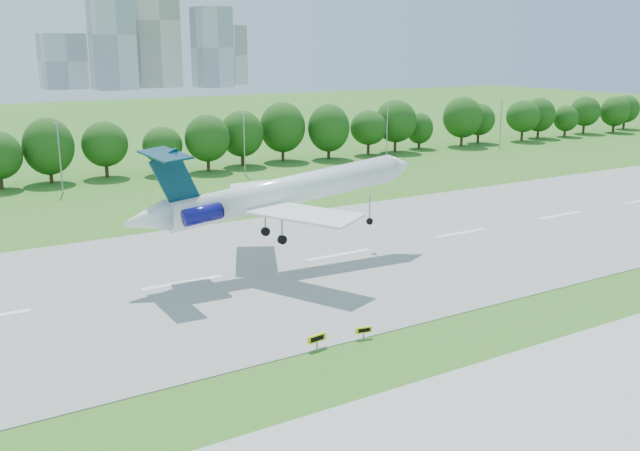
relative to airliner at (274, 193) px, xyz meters
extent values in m
plane|color=#346B1C|center=(8.76, -25.03, -8.71)|extent=(600.00, 600.00, 0.00)
cube|color=gray|center=(8.76, -0.03, -8.67)|extent=(400.00, 45.00, 0.08)
cylinder|color=#382314|center=(-11.24, 66.97, -6.91)|extent=(0.70, 0.70, 3.60)
sphere|color=#143C0F|center=(-11.24, 66.97, -2.51)|extent=(8.40, 8.40, 8.40)
cylinder|color=#382314|center=(28.76, 66.97, -6.91)|extent=(0.70, 0.70, 3.60)
sphere|color=#143C0F|center=(28.76, 66.97, -2.51)|extent=(8.40, 8.40, 8.40)
cylinder|color=#382314|center=(68.76, 66.97, -6.91)|extent=(0.70, 0.70, 3.60)
sphere|color=#143C0F|center=(68.76, 66.97, -2.51)|extent=(8.40, 8.40, 8.40)
cylinder|color=#382314|center=(108.76, 66.97, -6.91)|extent=(0.70, 0.70, 3.60)
sphere|color=#143C0F|center=(108.76, 66.97, -2.51)|extent=(8.40, 8.40, 8.40)
cylinder|color=#382314|center=(148.76, 66.97, -6.91)|extent=(0.70, 0.70, 3.60)
sphere|color=#143C0F|center=(148.76, 66.97, -2.51)|extent=(8.40, 8.40, 8.40)
cylinder|color=gray|center=(-11.24, 56.97, -2.71)|extent=(0.24, 0.24, 12.00)
cube|color=gray|center=(-11.24, 56.97, 3.39)|extent=(0.90, 0.25, 0.18)
cylinder|color=gray|center=(23.76, 56.97, -2.71)|extent=(0.24, 0.24, 12.00)
cube|color=gray|center=(23.76, 56.97, 3.39)|extent=(0.90, 0.25, 0.18)
cylinder|color=gray|center=(58.76, 56.97, -2.71)|extent=(0.24, 0.24, 12.00)
cube|color=gray|center=(58.76, 56.97, 3.39)|extent=(0.90, 0.25, 0.18)
cylinder|color=gray|center=(93.76, 56.97, -2.71)|extent=(0.24, 0.24, 12.00)
cube|color=gray|center=(93.76, 56.97, 3.39)|extent=(0.90, 0.25, 0.18)
cube|color=#B2B2B7|center=(83.76, 354.97, 22.29)|extent=(22.00, 22.00, 62.00)
cube|color=beige|center=(113.76, 369.97, 31.29)|extent=(26.00, 26.00, 80.00)
cube|color=#B2B2B7|center=(143.76, 349.97, 15.29)|extent=(20.00, 20.00, 48.00)
cube|color=beige|center=(166.76, 374.97, 10.29)|extent=(18.00, 18.00, 38.00)
cube|color=#B2B2B7|center=(60.76, 379.97, 7.29)|extent=(24.00, 24.00, 32.00)
cylinder|color=white|center=(1.80, -0.03, 0.04)|extent=(28.79, 3.79, 6.17)
cone|color=white|center=(17.60, -0.28, 1.62)|extent=(3.42, 3.38, 3.62)
cone|color=white|center=(-14.75, 0.23, -1.23)|extent=(4.93, 3.41, 3.77)
cube|color=white|center=(-0.02, -6.66, -1.08)|extent=(9.39, 13.24, 0.71)
cube|color=white|center=(0.20, 6.66, -1.08)|extent=(9.68, 13.21, 0.71)
cube|color=#052B3F|center=(-11.52, 0.18, 2.66)|extent=(5.27, 0.56, 6.53)
cube|color=#052B3F|center=(-12.47, 0.20, 5.32)|extent=(3.19, 9.09, 0.51)
cylinder|color=#0C0B65|center=(-9.65, -2.32, -0.82)|extent=(4.19, 1.87, 2.20)
cylinder|color=#0C0B65|center=(-9.58, 2.63, -0.82)|extent=(4.19, 1.87, 2.20)
cylinder|color=gray|center=(13.22, -0.21, -3.29)|extent=(0.19, 0.19, 3.33)
cylinder|color=black|center=(13.22, -0.21, -4.96)|extent=(0.86, 0.30, 0.86)
cylinder|color=gray|center=(-0.13, -2.09, -3.29)|extent=(0.23, 0.23, 3.33)
cylinder|color=black|center=(-0.13, -2.09, -4.96)|extent=(1.05, 0.44, 1.05)
cylinder|color=gray|center=(-0.07, 2.09, -3.29)|extent=(0.23, 0.23, 3.33)
cylinder|color=black|center=(-0.07, 2.09, -4.96)|extent=(1.05, 0.44, 1.05)
cube|color=gray|center=(-7.89, -22.23, -8.31)|extent=(0.13, 0.13, 0.80)
cube|color=yellow|center=(-7.89, -22.23, -7.74)|extent=(1.85, 0.42, 0.63)
cube|color=black|center=(-7.88, -22.35, -7.74)|extent=(1.37, 0.18, 0.40)
cube|color=gray|center=(-3.29, -22.51, -8.38)|extent=(0.11, 0.11, 0.66)
cube|color=yellow|center=(-3.29, -22.51, -7.91)|extent=(1.52, 0.46, 0.52)
cube|color=black|center=(-3.31, -22.61, -7.91)|extent=(1.12, 0.24, 0.33)
camera|label=1|loc=(-36.90, -69.76, 16.08)|focal=40.00mm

